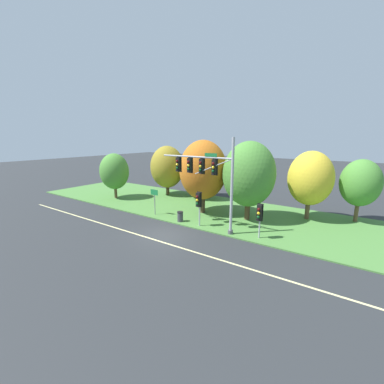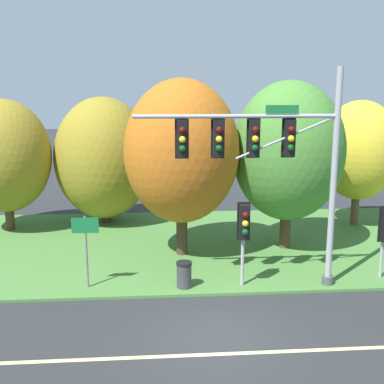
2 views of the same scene
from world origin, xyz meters
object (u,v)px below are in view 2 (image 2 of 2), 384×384
(tree_mid_verge, at_px, (182,152))
(trash_bin, at_px, (184,274))
(tree_tall_centre, at_px, (288,152))
(tree_right_far, at_px, (359,151))
(tree_left_of_mast, at_px, (5,156))
(tree_behind_signpost, at_px, (104,158))
(route_sign_post, at_px, (86,239))
(traffic_signal_mast, at_px, (270,154))
(pedestrian_signal_near_kerb, at_px, (244,227))

(tree_mid_verge, distance_m, trash_bin, 5.29)
(tree_mid_verge, bearing_deg, tree_tall_centre, 6.73)
(tree_tall_centre, height_order, tree_right_far, tree_tall_centre)
(tree_mid_verge, height_order, tree_right_far, tree_mid_verge)
(tree_right_far, bearing_deg, tree_mid_verge, -156.97)
(tree_left_of_mast, bearing_deg, trash_bin, -44.02)
(tree_behind_signpost, relative_size, tree_right_far, 1.03)
(tree_mid_verge, height_order, trash_bin, tree_mid_verge)
(tree_behind_signpost, height_order, tree_right_far, tree_behind_signpost)
(route_sign_post, distance_m, tree_behind_signpost, 8.90)
(traffic_signal_mast, xyz_separation_m, tree_mid_verge, (-2.76, 3.72, -0.36))
(pedestrian_signal_near_kerb, distance_m, tree_left_of_mast, 13.14)
(pedestrian_signal_near_kerb, bearing_deg, tree_tall_centre, 58.12)
(tree_behind_signpost, relative_size, tree_mid_verge, 0.89)
(pedestrian_signal_near_kerb, xyz_separation_m, route_sign_post, (-5.45, 0.39, -0.44))
(tree_mid_verge, bearing_deg, pedestrian_signal_near_kerb, -62.45)
(tree_tall_centre, xyz_separation_m, trash_bin, (-4.72, -4.14, -3.78))
(pedestrian_signal_near_kerb, height_order, tree_behind_signpost, tree_behind_signpost)
(traffic_signal_mast, distance_m, tree_mid_verge, 4.65)
(traffic_signal_mast, height_order, route_sign_post, traffic_signal_mast)
(pedestrian_signal_near_kerb, relative_size, tree_left_of_mast, 0.47)
(traffic_signal_mast, relative_size, tree_behind_signpost, 1.16)
(pedestrian_signal_near_kerb, bearing_deg, tree_right_far, 46.49)
(tree_left_of_mast, bearing_deg, tree_tall_centre, -16.34)
(tree_right_far, bearing_deg, trash_bin, -141.12)
(tree_right_far, bearing_deg, tree_behind_signpost, 173.27)
(trash_bin, bearing_deg, route_sign_post, 175.37)
(traffic_signal_mast, relative_size, route_sign_post, 2.94)
(tree_mid_verge, xyz_separation_m, trash_bin, (-0.13, -3.60, -3.88))
(tree_right_far, bearing_deg, pedestrian_signal_near_kerb, -133.51)
(route_sign_post, height_order, trash_bin, route_sign_post)
(traffic_signal_mast, relative_size, trash_bin, 8.14)
(tree_behind_signpost, relative_size, trash_bin, 7.02)
(pedestrian_signal_near_kerb, xyz_separation_m, tree_behind_signpost, (-5.66, 9.14, 1.19))
(traffic_signal_mast, bearing_deg, trash_bin, 177.58)
(tree_left_of_mast, xyz_separation_m, tree_mid_verge, (8.34, -4.33, 0.66))
(tree_mid_verge, bearing_deg, tree_right_far, 23.03)
(traffic_signal_mast, xyz_separation_m, tree_right_far, (6.41, 7.62, -0.86))
(tree_mid_verge, relative_size, tree_tall_centre, 1.01)
(route_sign_post, height_order, tree_left_of_mast, tree_left_of_mast)
(tree_behind_signpost, bearing_deg, route_sign_post, -88.62)
(pedestrian_signal_near_kerb, height_order, trash_bin, pedestrian_signal_near_kerb)
(traffic_signal_mast, bearing_deg, tree_mid_verge, 126.57)
(tree_behind_signpost, xyz_separation_m, trash_bin, (3.59, -9.02, -2.91))
(trash_bin, bearing_deg, tree_right_far, 38.88)
(route_sign_post, bearing_deg, tree_behind_signpost, 91.38)
(pedestrian_signal_near_kerb, xyz_separation_m, tree_left_of_mast, (-10.28, 8.05, 1.50))
(tree_left_of_mast, xyz_separation_m, tree_right_far, (17.51, -0.43, 0.16))
(pedestrian_signal_near_kerb, bearing_deg, tree_left_of_mast, 141.93)
(tree_left_of_mast, distance_m, tree_right_far, 17.51)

